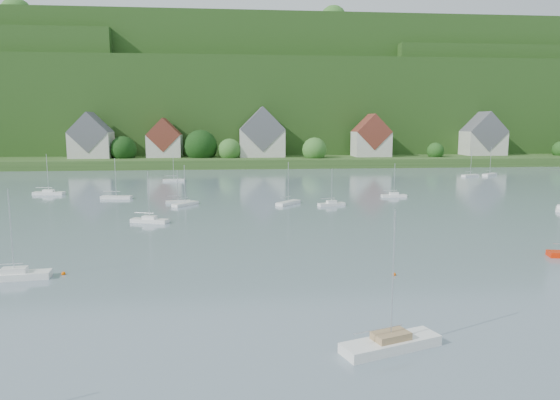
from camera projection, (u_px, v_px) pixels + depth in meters
name	position (u px, v px, depth m)	size (l,w,h in m)	color
far_shore_strip	(247.00, 159.00, 198.93)	(600.00, 60.00, 3.00)	#2E4E1D
forested_ridge	(243.00, 108.00, 263.27)	(620.00, 181.22, 69.89)	#1A3D13
village_building_0	(91.00, 139.00, 179.71)	(14.00, 10.40, 16.00)	beige
village_building_1	(164.00, 141.00, 184.17)	(12.00, 9.36, 14.00)	beige
village_building_2	(262.00, 137.00, 186.29)	(16.00, 11.44, 18.00)	beige
village_building_3	(371.00, 139.00, 188.25)	(13.00, 10.40, 15.50)	beige
village_building_4	(483.00, 138.00, 196.44)	(15.00, 10.40, 16.50)	beige
near_sailboat_2	(391.00, 343.00, 34.88)	(7.42, 4.22, 9.66)	white
near_sailboat_6	(15.00, 275.00, 50.55)	(6.82, 2.63, 8.98)	white
mooring_buoy_2	(394.00, 275.00, 51.84)	(0.39, 0.39, 0.39)	#FD5E00
mooring_buoy_3	(63.00, 275.00, 52.11)	(0.42, 0.42, 0.42)	#FD5E00
far_sailboat_cluster	(318.00, 189.00, 116.91)	(200.76, 67.40, 8.71)	white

